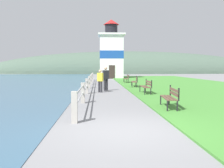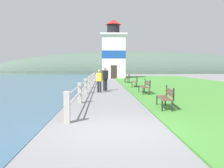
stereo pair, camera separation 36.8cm
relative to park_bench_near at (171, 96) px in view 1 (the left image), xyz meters
name	(u,v)px [view 1 (the left image)]	position (x,y,z in m)	size (l,w,h in m)	color
ground_plane	(124,131)	(-2.29, -3.38, -0.54)	(160.00, 160.00, 0.00)	slate
grass_verge	(187,86)	(5.23, 12.39, -0.51)	(12.00, 47.30, 0.06)	#428433
seawall_railing	(89,81)	(-3.71, 10.52, 0.03)	(0.18, 25.98, 0.99)	#A8A399
park_bench_near	(171,96)	(0.00, 0.00, 0.00)	(0.63, 1.74, 0.94)	brown
park_bench_midway	(146,86)	(0.12, 5.72, 0.00)	(0.48, 1.83, 0.94)	brown
park_bench_far	(135,81)	(0.20, 11.17, 0.00)	(0.68, 1.97, 0.94)	brown
park_bench_by_lighthouse	(127,78)	(0.14, 16.95, 0.00)	(0.52, 1.79, 0.94)	brown
lighthouse	(111,53)	(-0.92, 28.77, 3.33)	(4.04, 4.04, 9.03)	white
person_strolling	(100,80)	(-2.83, 6.96, 0.31)	(0.43, 0.34, 1.56)	#28282D
person_by_railing	(106,78)	(-2.42, 8.10, 0.41)	(0.49, 0.41, 1.75)	#28282D
distant_hillside	(130,73)	(5.71, 58.15, -0.54)	(80.00, 16.00, 12.00)	#475B4C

